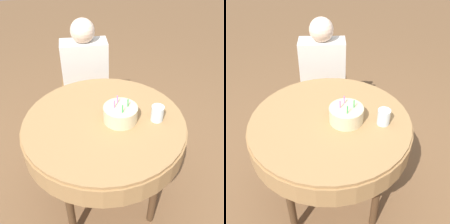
# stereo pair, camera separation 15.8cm
# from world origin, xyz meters

# --- Properties ---
(ground_plane) EXTENTS (12.00, 12.00, 0.00)m
(ground_plane) POSITION_xyz_m (0.00, 0.00, 0.00)
(ground_plane) COLOR brown
(dining_table) EXTENTS (1.02, 1.02, 0.77)m
(dining_table) POSITION_xyz_m (0.00, 0.00, 0.67)
(dining_table) COLOR #9E7547
(dining_table) RESTS_ON ground_plane
(chair) EXTENTS (0.47, 0.47, 0.88)m
(chair) POSITION_xyz_m (-0.02, 0.88, 0.50)
(chair) COLOR brown
(chair) RESTS_ON ground_plane
(person) EXTENTS (0.40, 0.30, 1.13)m
(person) POSITION_xyz_m (-0.02, 0.79, 0.69)
(person) COLOR beige
(person) RESTS_ON ground_plane
(birthday_cake) EXTENTS (0.21, 0.21, 0.15)m
(birthday_cake) POSITION_xyz_m (0.10, -0.02, 0.81)
(birthday_cake) COLOR beige
(birthday_cake) RESTS_ON dining_table
(drinking_glass) EXTENTS (0.08, 0.08, 0.10)m
(drinking_glass) POSITION_xyz_m (0.32, -0.06, 0.81)
(drinking_glass) COLOR silver
(drinking_glass) RESTS_ON dining_table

